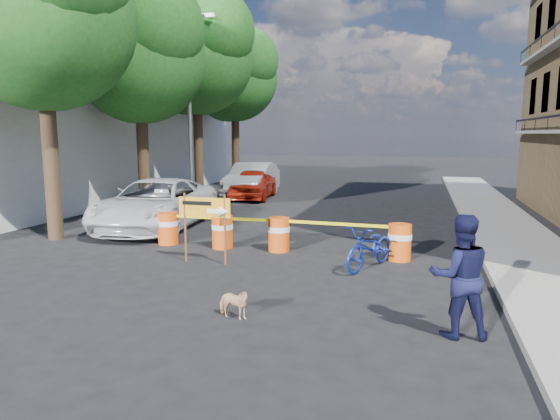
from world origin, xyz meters
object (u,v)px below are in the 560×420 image
Objects in this scene: dog at (233,303)px; sedan_silver at (252,179)px; barrel_mid_left at (222,231)px; barrel_mid_right at (279,234)px; barrel_far_right at (400,241)px; pedestrian at (460,276)px; barrel_far_left at (168,228)px; sedan_red at (254,183)px; detour_sign at (210,213)px; bicycle at (371,227)px; suv_white at (156,204)px.

dog is 16.69m from sedan_silver.
barrel_mid_left is 1.00× the size of barrel_mid_right.
pedestrian reaches higher than barrel_far_right.
barrel_mid_right is (3.24, 0.02, 0.00)m from barrel_far_left.
detour_sign is at bearing -82.57° from sedan_red.
pedestrian is (5.74, -4.57, 0.48)m from barrel_mid_left.
barrel_mid_right is at bearing -58.56° from pedestrian.
barrel_far_right is at bearing 80.72° from bicycle.
sedan_silver reaches higher than dog.
barrel_far_left is at bearing 177.77° from barrel_mid_left.
barrel_far_right is 0.21× the size of sedan_red.
barrel_mid_right is (1.57, 0.08, 0.00)m from barrel_mid_left.
barrel_far_left is 11.07m from sedan_silver.
bicycle is at bearing -63.64° from sedan_silver.
barrel_mid_left is at bearing 35.43° from dog.
suv_white reaches higher than barrel_far_right.
bicycle reaches higher than suv_white.
detour_sign is at bearing -125.51° from barrel_mid_right.
bicycle reaches higher than barrel_far_left.
sedan_silver reaches higher than sedan_red.
sedan_silver reaches higher than suv_white.
pedestrian is 0.97× the size of bicycle.
sedan_red is at bearing 79.69° from suv_white.
barrel_mid_left is 0.53× the size of detour_sign.
barrel_far_left and barrel_far_right have the same top height.
dog is (-3.58, -0.25, -0.68)m from pedestrian.
bicycle is at bearing -122.44° from barrel_far_right.
pedestrian reaches higher than suv_white.
barrel_far_left is 6.35m from barrel_far_right.
detour_sign reaches higher than barrel_far_left.
barrel_mid_left and barrel_mid_right have the same top height.
pedestrian reaches higher than barrel_mid_left.
detour_sign is 0.39× the size of sedan_red.
barrel_mid_right is 1.00× the size of barrel_far_right.
detour_sign is 0.86× the size of bicycle.
barrel_far_left is 5.86m from bicycle.
sedan_red is at bearing -71.12° from pedestrian.
dog is at bearing -6.43° from pedestrian.
barrel_mid_right is 0.46× the size of bicycle.
dog is at bearing -83.03° from barrel_mid_right.
bicycle is (2.50, -1.10, 0.51)m from barrel_mid_right.
barrel_mid_right is at bearing 177.73° from barrel_far_right.
barrel_far_left is 6.22m from dog.
sedan_red is (-4.74, 15.04, 0.47)m from dog.
bicycle reaches higher than barrel_mid_right.
sedan_silver is at bearing 124.41° from barrel_far_right.
barrel_mid_right is at bearing 55.15° from detour_sign.
barrel_far_left is 0.47× the size of pedestrian.
barrel_far_left reaches higher than dog.
barrel_far_right is at bearing -59.28° from sedan_silver.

